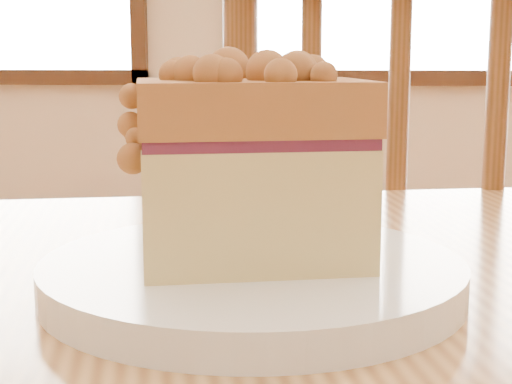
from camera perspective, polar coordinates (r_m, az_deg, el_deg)
cafe_chair_main at (r=1.04m, az=12.62°, el=-10.85°), size 0.61×0.61×1.02m
plate at (r=0.44m, az=-0.27°, el=-6.20°), size 0.23×0.23×0.02m
cake_slice at (r=0.42m, az=-0.45°, el=2.45°), size 0.14×0.11×0.12m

